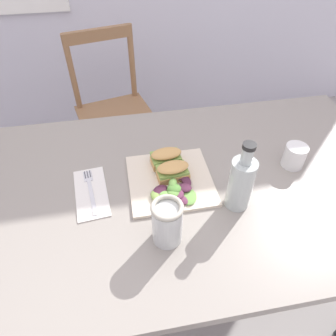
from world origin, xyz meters
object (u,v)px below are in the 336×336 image
chair_wooden_far (115,113)px  plate_lunch (170,180)px  cup_extra_side (294,156)px  dining_table (186,207)px  fork_on_napkin (90,188)px  sandwich_half_front (173,171)px  bottle_cold_brew (240,185)px  sandwich_half_back (166,157)px  mason_jar_iced_tea (167,224)px

chair_wooden_far → plate_lunch: (0.16, -0.87, 0.30)m
cup_extra_side → plate_lunch: bearing=-179.5°
dining_table → plate_lunch: (-0.05, 0.02, 0.13)m
fork_on_napkin → dining_table: bearing=-5.2°
plate_lunch → cup_extra_side: cup_extra_side is taller
sandwich_half_front → dining_table: bearing=-27.6°
dining_table → cup_extra_side: size_ratio=18.44×
dining_table → chair_wooden_far: 0.93m
plate_lunch → cup_extra_side: size_ratio=3.32×
dining_table → sandwich_half_front: size_ratio=13.79×
dining_table → bottle_cold_brew: size_ratio=6.42×
sandwich_half_back → cup_extra_side: cup_extra_side is taller
fork_on_napkin → cup_extra_side: size_ratio=2.40×
plate_lunch → sandwich_half_back: 0.08m
chair_wooden_far → plate_lunch: chair_wooden_far is taller
cup_extra_side → mason_jar_iced_tea: bearing=-155.8°
dining_table → plate_lunch: 0.14m
sandwich_half_front → cup_extra_side: cup_extra_side is taller
plate_lunch → bottle_cold_brew: bearing=-35.2°
dining_table → fork_on_napkin: (-0.30, 0.03, 0.13)m
sandwich_half_back → mason_jar_iced_tea: mason_jar_iced_tea is taller
plate_lunch → fork_on_napkin: 0.25m
mason_jar_iced_tea → cup_extra_side: size_ratio=1.69×
plate_lunch → sandwich_half_front: 0.04m
chair_wooden_far → mason_jar_iced_tea: (0.12, -1.07, 0.35)m
plate_lunch → dining_table: bearing=-16.9°
fork_on_napkin → mason_jar_iced_tea: bearing=-46.7°
plate_lunch → cup_extra_side: 0.41m
plate_lunch → fork_on_napkin: plate_lunch is taller
chair_wooden_far → dining_table: bearing=-76.4°
bottle_cold_brew → sandwich_half_back: bearing=131.7°
dining_table → fork_on_napkin: size_ratio=7.68×
sandwich_half_front → fork_on_napkin: bearing=179.1°
sandwich_half_back → fork_on_napkin: size_ratio=0.56×
fork_on_napkin → mason_jar_iced_tea: 0.30m
sandwich_half_front → mason_jar_iced_tea: (-0.05, -0.21, 0.02)m
chair_wooden_far → sandwich_half_front: chair_wooden_far is taller
sandwich_half_back → fork_on_napkin: (-0.25, -0.06, -0.03)m
dining_table → sandwich_half_back: bearing=120.9°
bottle_cold_brew → mason_jar_iced_tea: bottle_cold_brew is taller
plate_lunch → mason_jar_iced_tea: size_ratio=1.97×
dining_table → bottle_cold_brew: bearing=-41.4°
fork_on_napkin → mason_jar_iced_tea: size_ratio=1.42×
fork_on_napkin → chair_wooden_far: bearing=84.3°
dining_table → fork_on_napkin: fork_on_napkin is taller
bottle_cold_brew → sandwich_half_front: bearing=141.9°
chair_wooden_far → mason_jar_iced_tea: bearing=-83.8°
dining_table → plate_lunch: size_ratio=5.55×
sandwich_half_front → bottle_cold_brew: (0.16, -0.13, 0.04)m
sandwich_half_back → bottle_cold_brew: bottle_cold_brew is taller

